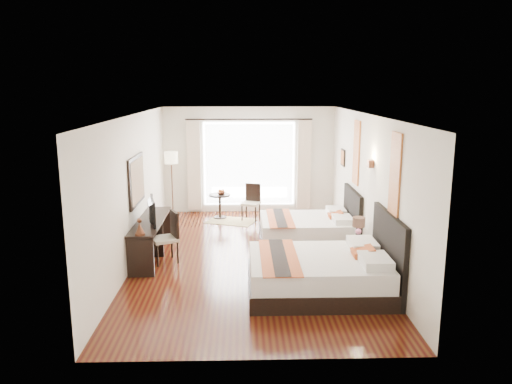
{
  "coord_description": "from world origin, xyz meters",
  "views": [
    {
      "loc": [
        -0.18,
        -9.36,
        3.33
      ],
      "look_at": [
        0.09,
        0.48,
        1.23
      ],
      "focal_mm": 35.0,
      "sensor_mm": 36.0,
      "label": 1
    }
  ],
  "objects_px": {
    "vase": "(358,235)",
    "fruit_bowl": "(221,193)",
    "side_table": "(220,206)",
    "window_chair": "(251,209)",
    "bed_far": "(310,228)",
    "desk_chair": "(166,247)",
    "console_desk": "(151,238)",
    "floor_lamp": "(171,162)",
    "nightstand": "(358,251)",
    "table_lamp": "(359,224)",
    "bed_near": "(324,272)",
    "television": "(148,211)"
  },
  "relations": [
    {
      "from": "side_table",
      "to": "fruit_bowl",
      "type": "bearing_deg",
      "value": 4.84
    },
    {
      "from": "bed_far",
      "to": "nightstand",
      "type": "xyz_separation_m",
      "value": [
        0.74,
        -1.35,
        -0.07
      ]
    },
    {
      "from": "nightstand",
      "to": "fruit_bowl",
      "type": "relative_size",
      "value": 2.11
    },
    {
      "from": "floor_lamp",
      "to": "fruit_bowl",
      "type": "relative_size",
      "value": 7.55
    },
    {
      "from": "vase",
      "to": "side_table",
      "type": "bearing_deg",
      "value": 128.38
    },
    {
      "from": "nightstand",
      "to": "window_chair",
      "type": "bearing_deg",
      "value": 121.76
    },
    {
      "from": "floor_lamp",
      "to": "bed_near",
      "type": "bearing_deg",
      "value": -57.69
    },
    {
      "from": "bed_far",
      "to": "table_lamp",
      "type": "height_order",
      "value": "bed_far"
    },
    {
      "from": "television",
      "to": "fruit_bowl",
      "type": "distance_m",
      "value": 3.44
    },
    {
      "from": "console_desk",
      "to": "bed_far",
      "type": "bearing_deg",
      "value": 15.52
    },
    {
      "from": "nightstand",
      "to": "side_table",
      "type": "relative_size",
      "value": 0.75
    },
    {
      "from": "floor_lamp",
      "to": "fruit_bowl",
      "type": "height_order",
      "value": "floor_lamp"
    },
    {
      "from": "side_table",
      "to": "window_chair",
      "type": "distance_m",
      "value": 0.81
    },
    {
      "from": "nightstand",
      "to": "side_table",
      "type": "xyz_separation_m",
      "value": [
        -2.78,
        3.37,
        0.09
      ]
    },
    {
      "from": "television",
      "to": "floor_lamp",
      "type": "relative_size",
      "value": 0.51
    },
    {
      "from": "bed_near",
      "to": "vase",
      "type": "height_order",
      "value": "bed_near"
    },
    {
      "from": "console_desk",
      "to": "floor_lamp",
      "type": "xyz_separation_m",
      "value": [
        -0.0,
        3.16,
        1.05
      ]
    },
    {
      "from": "table_lamp",
      "to": "bed_far",
      "type": "bearing_deg",
      "value": 120.03
    },
    {
      "from": "bed_near",
      "to": "vase",
      "type": "relative_size",
      "value": 16.17
    },
    {
      "from": "bed_near",
      "to": "console_desk",
      "type": "distance_m",
      "value": 3.62
    },
    {
      "from": "table_lamp",
      "to": "television",
      "type": "relative_size",
      "value": 0.45
    },
    {
      "from": "bed_near",
      "to": "side_table",
      "type": "distance_m",
      "value": 5.1
    },
    {
      "from": "window_chair",
      "to": "bed_near",
      "type": "bearing_deg",
      "value": 32.3
    },
    {
      "from": "console_desk",
      "to": "fruit_bowl",
      "type": "relative_size",
      "value": 9.84
    },
    {
      "from": "bed_far",
      "to": "floor_lamp",
      "type": "xyz_separation_m",
      "value": [
        -3.28,
        2.25,
        1.13
      ]
    },
    {
      "from": "console_desk",
      "to": "window_chair",
      "type": "bearing_deg",
      "value": 53.8
    },
    {
      "from": "console_desk",
      "to": "desk_chair",
      "type": "xyz_separation_m",
      "value": [
        0.33,
        -0.3,
        -0.08
      ]
    },
    {
      "from": "bed_far",
      "to": "table_lamp",
      "type": "xyz_separation_m",
      "value": [
        0.75,
        -1.3,
        0.46
      ]
    },
    {
      "from": "bed_near",
      "to": "bed_far",
      "type": "relative_size",
      "value": 1.14
    },
    {
      "from": "bed_far",
      "to": "side_table",
      "type": "distance_m",
      "value": 2.88
    },
    {
      "from": "side_table",
      "to": "window_chair",
      "type": "bearing_deg",
      "value": -11.53
    },
    {
      "from": "television",
      "to": "floor_lamp",
      "type": "bearing_deg",
      "value": -12.91
    },
    {
      "from": "bed_near",
      "to": "fruit_bowl",
      "type": "xyz_separation_m",
      "value": [
        -1.87,
        4.74,
        0.32
      ]
    },
    {
      "from": "fruit_bowl",
      "to": "bed_far",
      "type": "bearing_deg",
      "value": -45.36
    },
    {
      "from": "console_desk",
      "to": "desk_chair",
      "type": "relative_size",
      "value": 2.23
    },
    {
      "from": "console_desk",
      "to": "television",
      "type": "bearing_deg",
      "value": -85.49
    },
    {
      "from": "bed_far",
      "to": "desk_chair",
      "type": "height_order",
      "value": "bed_far"
    },
    {
      "from": "vase",
      "to": "console_desk",
      "type": "distance_m",
      "value": 4.03
    },
    {
      "from": "nightstand",
      "to": "vase",
      "type": "relative_size",
      "value": 3.27
    },
    {
      "from": "table_lamp",
      "to": "fruit_bowl",
      "type": "bearing_deg",
      "value": 129.62
    },
    {
      "from": "nightstand",
      "to": "window_chair",
      "type": "distance_m",
      "value": 3.78
    },
    {
      "from": "bed_near",
      "to": "floor_lamp",
      "type": "height_order",
      "value": "floor_lamp"
    },
    {
      "from": "bed_far",
      "to": "fruit_bowl",
      "type": "distance_m",
      "value": 2.87
    },
    {
      "from": "fruit_bowl",
      "to": "table_lamp",
      "type": "bearing_deg",
      "value": -50.38
    },
    {
      "from": "window_chair",
      "to": "fruit_bowl",
      "type": "bearing_deg",
      "value": -83.67
    },
    {
      "from": "bed_near",
      "to": "television",
      "type": "height_order",
      "value": "bed_near"
    },
    {
      "from": "desk_chair",
      "to": "floor_lamp",
      "type": "height_order",
      "value": "floor_lamp"
    },
    {
      "from": "nightstand",
      "to": "window_chair",
      "type": "xyz_separation_m",
      "value": [
        -1.99,
        3.21,
        0.05
      ]
    },
    {
      "from": "vase",
      "to": "fruit_bowl",
      "type": "xyz_separation_m",
      "value": [
        -2.71,
        3.48,
        0.08
      ]
    },
    {
      "from": "desk_chair",
      "to": "side_table",
      "type": "relative_size",
      "value": 1.57
    }
  ]
}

